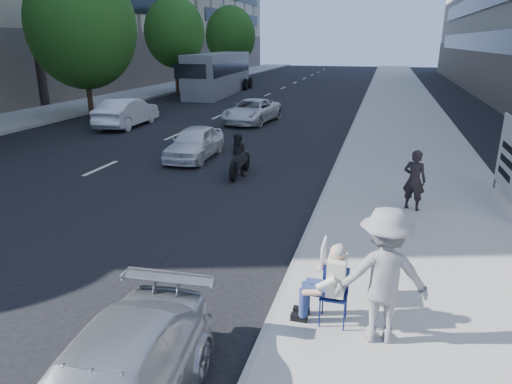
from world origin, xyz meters
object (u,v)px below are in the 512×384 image
(bus, at_px, (219,74))
(seated_protester, at_px, (328,278))
(jogger, at_px, (384,276))
(pedestrian_woman, at_px, (414,180))
(white_sedan_mid, at_px, (127,112))
(white_sedan_near, at_px, (195,143))
(white_sedan_far, at_px, (252,111))
(motorcycle, at_px, (239,157))

(bus, bearing_deg, seated_protester, -71.39)
(jogger, height_order, pedestrian_woman, jogger)
(pedestrian_woman, relative_size, white_sedan_mid, 0.35)
(jogger, height_order, white_sedan_near, jogger)
(pedestrian_woman, distance_m, white_sedan_near, 8.63)
(pedestrian_woman, distance_m, white_sedan_far, 14.54)
(white_sedan_far, xyz_separation_m, motorcycle, (2.46, -10.12, 0.01))
(jogger, bearing_deg, bus, -76.39)
(jogger, distance_m, pedestrian_woman, 5.78)
(white_sedan_near, height_order, motorcycle, motorcycle)
(white_sedan_far, bearing_deg, white_sedan_near, -82.31)
(pedestrian_woman, distance_m, white_sedan_mid, 16.65)
(jogger, relative_size, pedestrian_woman, 1.29)
(white_sedan_mid, xyz_separation_m, bus, (-0.68, 15.96, 0.90))
(jogger, bearing_deg, seated_protester, -26.62)
(jogger, height_order, bus, bus)
(pedestrian_woman, xyz_separation_m, motorcycle, (-5.30, 2.17, -0.29))
(seated_protester, height_order, white_sedan_near, seated_protester)
(jogger, relative_size, white_sedan_far, 0.44)
(jogger, xyz_separation_m, motorcycle, (-4.60, 7.90, -0.51))
(pedestrian_woman, bearing_deg, motorcycle, -1.88)
(white_sedan_mid, distance_m, motorcycle, 11.12)
(white_sedan_far, height_order, motorcycle, motorcycle)
(white_sedan_far, bearing_deg, bus, 123.67)
(white_sedan_near, relative_size, motorcycle, 1.74)
(white_sedan_mid, distance_m, white_sedan_far, 6.59)
(bus, bearing_deg, pedestrian_woman, -64.52)
(jogger, distance_m, white_sedan_mid, 19.99)
(pedestrian_woman, relative_size, white_sedan_far, 0.34)
(jogger, bearing_deg, motorcycle, -69.93)
(seated_protester, bearing_deg, motorcycle, 116.41)
(seated_protester, height_order, pedestrian_woman, pedestrian_woman)
(motorcycle, bearing_deg, pedestrian_woman, -26.35)
(bus, bearing_deg, white_sedan_near, -76.54)
(seated_protester, height_order, jogger, jogger)
(white_sedan_near, bearing_deg, white_sedan_mid, 136.16)
(pedestrian_woman, xyz_separation_m, white_sedan_near, (-7.64, 4.01, -0.32))
(pedestrian_woman, height_order, white_sedan_far, pedestrian_woman)
(pedestrian_woman, height_order, white_sedan_mid, pedestrian_woman)
(motorcycle, bearing_deg, white_sedan_near, 137.84)
(jogger, xyz_separation_m, white_sedan_far, (-7.05, 18.02, -0.52))
(seated_protester, relative_size, white_sedan_far, 0.29)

